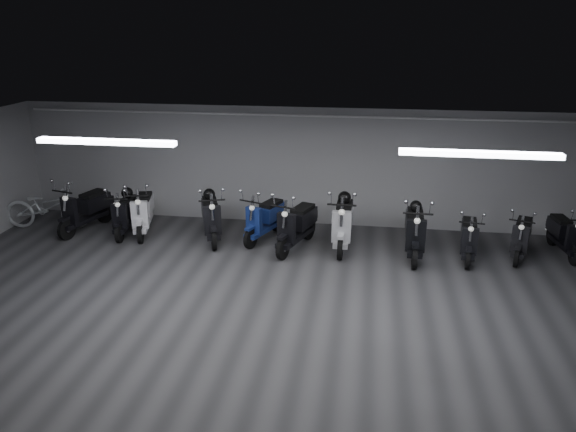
# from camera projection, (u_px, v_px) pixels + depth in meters

# --- Properties ---
(floor) EXTENTS (14.00, 10.00, 0.01)m
(floor) POSITION_uv_depth(u_px,v_px,m) (274.00, 331.00, 8.69)
(floor) COLOR #323234
(floor) RESTS_ON ground
(ceiling) EXTENTS (14.00, 10.00, 0.01)m
(ceiling) POSITION_uv_depth(u_px,v_px,m) (273.00, 158.00, 7.75)
(ceiling) COLOR gray
(ceiling) RESTS_ON ground
(back_wall) EXTENTS (14.00, 0.01, 2.80)m
(back_wall) POSITION_uv_depth(u_px,v_px,m) (310.00, 167.00, 12.88)
(back_wall) COLOR #99999C
(back_wall) RESTS_ON ground
(fluor_strip_left) EXTENTS (2.40, 0.18, 0.08)m
(fluor_strip_left) POSITION_uv_depth(u_px,v_px,m) (106.00, 142.00, 9.12)
(fluor_strip_left) COLOR white
(fluor_strip_left) RESTS_ON ceiling
(fluor_strip_right) EXTENTS (2.40, 0.18, 0.08)m
(fluor_strip_right) POSITION_uv_depth(u_px,v_px,m) (480.00, 154.00, 8.28)
(fluor_strip_right) COLOR white
(fluor_strip_right) RESTS_ON ceiling
(conduit) EXTENTS (13.60, 0.05, 0.05)m
(conduit) POSITION_uv_depth(u_px,v_px,m) (311.00, 116.00, 12.40)
(conduit) COLOR white
(conduit) RESTS_ON back_wall
(scooter_0) EXTENTS (1.09, 1.96, 1.38)m
(scooter_0) POSITION_uv_depth(u_px,v_px,m) (84.00, 202.00, 12.65)
(scooter_0) COLOR black
(scooter_0) RESTS_ON floor
(scooter_1) EXTENTS (0.76, 1.73, 1.25)m
(scooter_1) POSITION_uv_depth(u_px,v_px,m) (125.00, 208.00, 12.49)
(scooter_1) COLOR black
(scooter_1) RESTS_ON floor
(scooter_2) EXTENTS (1.05, 1.91, 1.35)m
(scooter_2) POSITION_uv_depth(u_px,v_px,m) (142.00, 205.00, 12.48)
(scooter_2) COLOR white
(scooter_2) RESTS_ON floor
(scooter_3) EXTENTS (1.22, 1.95, 1.38)m
(scooter_3) POSITION_uv_depth(u_px,v_px,m) (211.00, 210.00, 12.12)
(scooter_3) COLOR black
(scooter_3) RESTS_ON floor
(scooter_4) EXTENTS (1.17, 1.84, 1.30)m
(scooter_4) POSITION_uv_depth(u_px,v_px,m) (265.00, 212.00, 12.13)
(scooter_4) COLOR navy
(scooter_4) RESTS_ON floor
(scooter_5) EXTENTS (1.18, 1.98, 1.39)m
(scooter_5) POSITION_uv_depth(u_px,v_px,m) (296.00, 218.00, 11.61)
(scooter_5) COLOR black
(scooter_5) RESTS_ON floor
(scooter_6) EXTENTS (0.68, 1.96, 1.45)m
(scooter_6) POSITION_uv_depth(u_px,v_px,m) (343.00, 216.00, 11.68)
(scooter_6) COLOR silver
(scooter_6) RESTS_ON floor
(scooter_7) EXTENTS (0.70, 1.93, 1.42)m
(scooter_7) POSITION_uv_depth(u_px,v_px,m) (415.00, 224.00, 11.24)
(scooter_7) COLOR black
(scooter_7) RESTS_ON floor
(scooter_8) EXTENTS (0.75, 1.66, 1.20)m
(scooter_8) POSITION_uv_depth(u_px,v_px,m) (469.00, 231.00, 11.16)
(scooter_8) COLOR black
(scooter_8) RESTS_ON floor
(scooter_9) EXTENTS (1.02, 1.69, 1.19)m
(scooter_9) POSITION_uv_depth(u_px,v_px,m) (522.00, 230.00, 11.22)
(scooter_9) COLOR black
(scooter_9) RESTS_ON floor
(bicycle) EXTENTS (2.04, 0.94, 1.27)m
(bicycle) POSITION_uv_depth(u_px,v_px,m) (46.00, 202.00, 12.84)
(bicycle) COLOR silver
(bicycle) RESTS_ON floor
(scooter_10) EXTENTS (0.71, 1.64, 1.18)m
(scooter_10) POSITION_uv_depth(u_px,v_px,m) (566.00, 228.00, 11.34)
(scooter_10) COLOR black
(scooter_10) RESTS_ON floor
(helmet_0) EXTENTS (0.26, 0.26, 0.26)m
(helmet_0) POSITION_uv_depth(u_px,v_px,m) (209.00, 194.00, 12.26)
(helmet_0) COLOR black
(helmet_0) RESTS_ON scooter_3
(helmet_1) EXTENTS (0.27, 0.27, 0.27)m
(helmet_1) POSITION_uv_depth(u_px,v_px,m) (127.00, 193.00, 12.62)
(helmet_1) COLOR black
(helmet_1) RESTS_ON scooter_1
(helmet_2) EXTENTS (0.25, 0.25, 0.25)m
(helmet_2) POSITION_uv_depth(u_px,v_px,m) (416.00, 206.00, 11.39)
(helmet_2) COLOR black
(helmet_2) RESTS_ON scooter_7
(helmet_3) EXTENTS (0.29, 0.29, 0.29)m
(helmet_3) POSITION_uv_depth(u_px,v_px,m) (345.00, 198.00, 11.83)
(helmet_3) COLOR black
(helmet_3) RESTS_ON scooter_6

